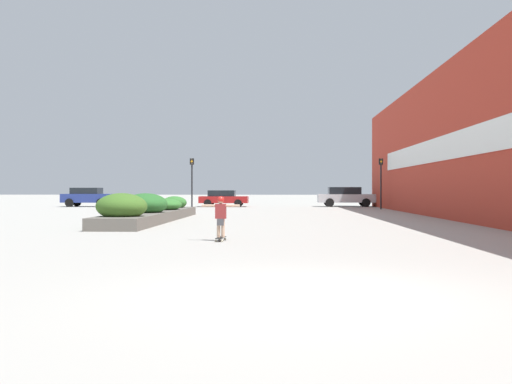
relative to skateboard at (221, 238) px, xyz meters
name	(u,v)px	position (x,y,z in m)	size (l,w,h in m)	color
ground_plane	(311,294)	(2.06, -7.94, -0.07)	(300.00, 300.00, 0.00)	#A3A099
building_wall_right	(465,137)	(9.82, 9.83, 3.68)	(0.67, 47.22, 7.52)	#B23323
planter_box	(151,211)	(-4.11, 9.47, 0.41)	(1.94, 13.40, 1.30)	#605B54
skateboard	(221,238)	(0.00, 0.00, 0.00)	(0.25, 0.76, 0.10)	black
skateboarder	(221,212)	(0.00, 0.00, 0.72)	(1.07, 0.20, 1.14)	tan
car_leftmost	(88,197)	(-14.37, 31.19, 0.76)	(4.19, 1.96, 1.58)	navy
car_center_left	(223,198)	(-3.06, 31.52, 0.65)	(4.01, 2.06, 1.36)	maroon
car_center_right	(346,196)	(7.18, 32.19, 0.78)	(4.79, 1.88, 1.63)	#BCBCC1
car_rightmost	(486,197)	(18.54, 31.79, 0.75)	(4.23, 2.00, 1.56)	maroon
traffic_light_left	(192,175)	(-4.71, 25.16, 2.42)	(0.28, 0.30, 3.68)	black
traffic_light_right	(381,175)	(8.91, 25.60, 2.41)	(0.28, 0.30, 3.67)	black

